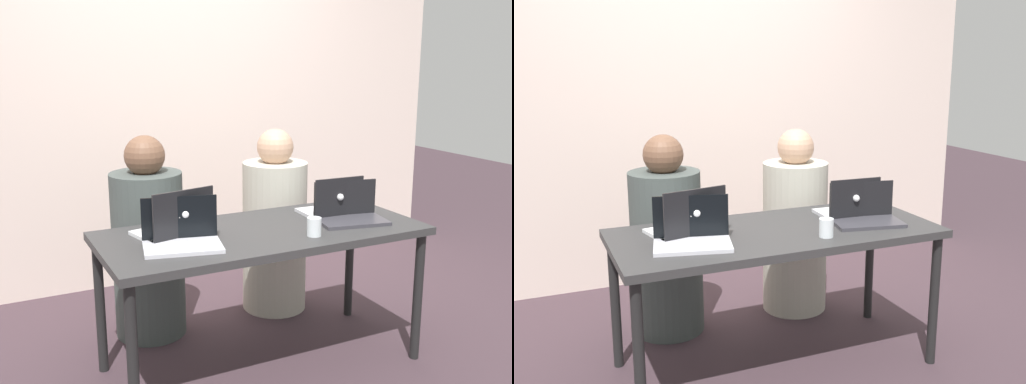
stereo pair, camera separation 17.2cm
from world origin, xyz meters
The scene contains 10 objects.
ground_plane centered at (0.00, 0.00, 0.00)m, with size 12.00×12.00×0.00m, color #3E2E35.
back_wall centered at (0.00, 1.50, 1.19)m, with size 4.50×0.10×2.39m, color beige.
desk centered at (0.00, 0.00, 0.68)m, with size 1.64×0.72×0.74m.
person_on_left centered at (-0.41, 0.63, 0.52)m, with size 0.49×0.49×1.17m.
person_on_right centered at (0.41, 0.63, 0.52)m, with size 0.49×0.49×1.16m.
laptop_front_left centered at (-0.45, -0.07, 0.79)m, with size 0.40×0.30×0.22m.
laptop_front_right centered at (0.48, -0.07, 0.79)m, with size 0.39×0.28×0.21m.
laptop_back_right centered at (0.47, 0.08, 0.79)m, with size 0.30×0.27×0.22m.
laptop_back_left centered at (-0.43, 0.09, 0.80)m, with size 0.38×0.32×0.24m.
water_glass_right centered at (0.18, -0.20, 0.78)m, with size 0.07×0.07×0.09m.
Camera 2 is at (-1.17, -2.65, 1.61)m, focal length 42.00 mm.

